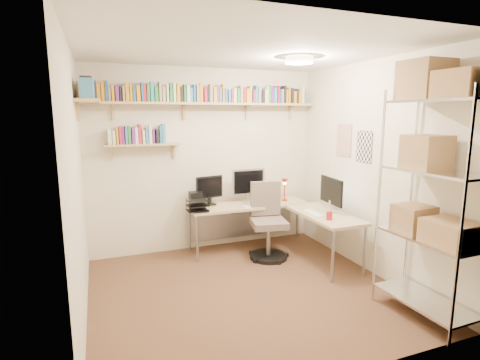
# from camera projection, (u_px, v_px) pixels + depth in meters

# --- Properties ---
(ground) EXTENTS (3.20, 3.20, 0.00)m
(ground) POSITION_uv_depth(u_px,v_px,m) (246.00, 290.00, 4.06)
(ground) COLOR #4C2A20
(ground) RESTS_ON ground
(room_shell) EXTENTS (3.24, 3.04, 2.52)m
(room_shell) POSITION_uv_depth(u_px,v_px,m) (246.00, 148.00, 3.79)
(room_shell) COLOR beige
(room_shell) RESTS_ON ground
(wall_shelves) EXTENTS (3.12, 1.09, 0.80)m
(wall_shelves) POSITION_uv_depth(u_px,v_px,m) (179.00, 103.00, 4.76)
(wall_shelves) COLOR tan
(wall_shelves) RESTS_ON ground
(corner_desk) EXTENTS (1.86, 1.66, 1.13)m
(corner_desk) POSITION_uv_depth(u_px,v_px,m) (260.00, 207.00, 5.04)
(corner_desk) COLOR tan
(corner_desk) RESTS_ON ground
(office_chair) EXTENTS (0.53, 0.55, 1.00)m
(office_chair) POSITION_uv_depth(u_px,v_px,m) (268.00, 226.00, 4.95)
(office_chair) COLOR black
(office_chair) RESTS_ON ground
(wire_rack) EXTENTS (0.47, 0.92, 2.36)m
(wire_rack) POSITION_uv_depth(u_px,v_px,m) (435.00, 156.00, 3.29)
(wire_rack) COLOR silver
(wire_rack) RESTS_ON ground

